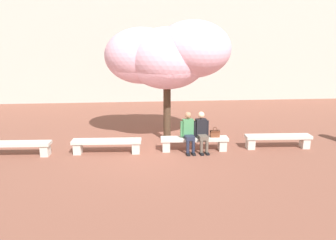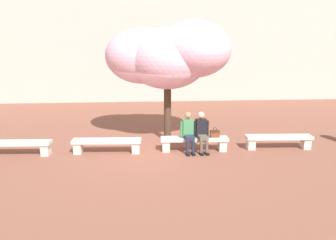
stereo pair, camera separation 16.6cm
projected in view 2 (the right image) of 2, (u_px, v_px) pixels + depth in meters
The scene contains 10 objects.
ground_plane at pixel (151, 152), 10.60m from camera, with size 100.00×100.00×0.00m, color brown.
building_facade at pixel (146, 25), 20.05m from camera, with size 28.00×4.00×8.84m, color #B7B2A8.
stone_bench_west_end at pixel (16, 146), 10.21m from camera, with size 2.20×0.53×0.45m.
stone_bench_near_west at pixel (107, 143), 10.42m from camera, with size 2.20×0.53×0.45m.
stone_bench_center at pixel (194, 141), 10.62m from camera, with size 2.20×0.53×0.45m.
stone_bench_near_east at pixel (279, 140), 10.83m from camera, with size 2.20×0.53×0.45m.
person_seated_left at pixel (188, 131), 10.47m from camera, with size 0.51×0.70×1.29m.
person_seated_right at pixel (202, 130), 10.50m from camera, with size 0.51×0.71×1.29m.
handbag at pixel (215, 133), 10.59m from camera, with size 0.30×0.15×0.34m.
cherry_tree_main at pixel (168, 55), 11.10m from camera, with size 4.24×3.03×4.17m.
Camera 2 is at (-0.21, -10.06, 3.53)m, focal length 35.00 mm.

